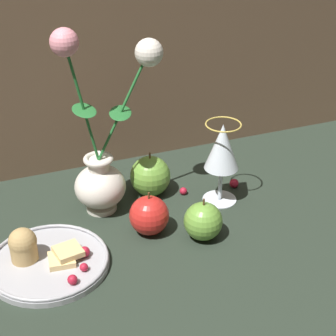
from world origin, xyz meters
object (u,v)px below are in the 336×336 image
(apple_beside_vase, at_px, (150,176))
(apple_near_glass, at_px, (203,221))
(wine_glass, at_px, (222,150))
(apple_at_table_edge, at_px, (150,215))
(plate_with_pastries, at_px, (45,258))
(vase, at_px, (102,158))

(apple_beside_vase, distance_m, apple_near_glass, 0.18)
(apple_near_glass, bearing_deg, wine_glass, 50.72)
(apple_beside_vase, bearing_deg, apple_at_table_edge, -109.78)
(apple_at_table_edge, bearing_deg, apple_near_glass, -31.50)
(apple_beside_vase, bearing_deg, plate_with_pastries, -148.07)
(plate_with_pastries, distance_m, wine_glass, 0.38)
(vase, distance_m, apple_near_glass, 0.22)
(vase, xyz_separation_m, apple_at_table_edge, (0.06, -0.10, -0.08))
(vase, distance_m, apple_at_table_edge, 0.14)
(vase, relative_size, apple_at_table_edge, 4.27)
(vase, height_order, apple_beside_vase, vase)
(wine_glass, xyz_separation_m, apple_at_table_edge, (-0.16, -0.05, -0.08))
(wine_glass, relative_size, apple_at_table_edge, 1.98)
(wine_glass, xyz_separation_m, apple_beside_vase, (-0.12, 0.07, -0.07))
(plate_with_pastries, xyz_separation_m, apple_at_table_edge, (0.20, 0.03, 0.02))
(vase, bearing_deg, apple_at_table_edge, -61.63)
(plate_with_pastries, xyz_separation_m, apple_near_glass, (0.28, -0.02, 0.02))
(plate_with_pastries, relative_size, apple_beside_vase, 2.17)
(plate_with_pastries, distance_m, apple_at_table_edge, 0.20)
(vase, relative_size, apple_near_glass, 4.40)
(apple_beside_vase, height_order, apple_at_table_edge, apple_beside_vase)
(vase, xyz_separation_m, plate_with_pastries, (-0.14, -0.13, -0.10))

